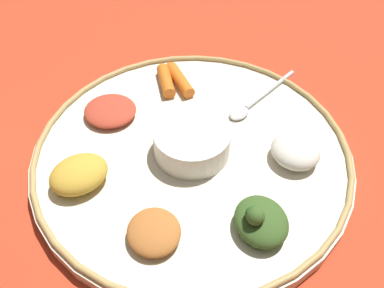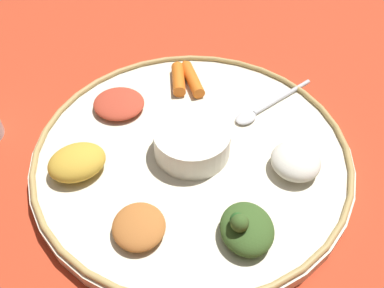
# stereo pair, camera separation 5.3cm
# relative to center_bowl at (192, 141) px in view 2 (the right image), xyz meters

# --- Properties ---
(ground_plane) EXTENTS (2.40, 2.40, 0.00)m
(ground_plane) POSITION_rel_center_bowl_xyz_m (0.00, 0.00, -0.04)
(ground_plane) COLOR #B7381E
(platter) EXTENTS (0.43, 0.43, 0.02)m
(platter) POSITION_rel_center_bowl_xyz_m (0.00, 0.00, -0.03)
(platter) COLOR beige
(platter) RESTS_ON ground_plane
(platter_rim) EXTENTS (0.43, 0.43, 0.01)m
(platter_rim) POSITION_rel_center_bowl_xyz_m (0.00, 0.00, -0.02)
(platter_rim) COLOR tan
(platter_rim) RESTS_ON platter
(center_bowl) EXTENTS (0.10, 0.10, 0.04)m
(center_bowl) POSITION_rel_center_bowl_xyz_m (0.00, 0.00, 0.00)
(center_bowl) COLOR silver
(center_bowl) RESTS_ON platter
(spoon) EXTENTS (0.15, 0.06, 0.01)m
(spoon) POSITION_rel_center_bowl_xyz_m (0.13, -0.04, -0.02)
(spoon) COLOR silver
(spoon) RESTS_ON platter
(greens_pile) EXTENTS (0.09, 0.09, 0.05)m
(greens_pile) POSITION_rel_center_bowl_xyz_m (-0.08, -0.12, -0.00)
(greens_pile) COLOR #385623
(greens_pile) RESTS_ON platter
(carrot_near_spoon) EXTENTS (0.07, 0.08, 0.02)m
(carrot_near_spoon) POSITION_rel_center_bowl_xyz_m (0.13, 0.08, -0.01)
(carrot_near_spoon) COLOR orange
(carrot_near_spoon) RESTS_ON platter
(carrot_outer) EXTENTS (0.08, 0.06, 0.02)m
(carrot_outer) POSITION_rel_center_bowl_xyz_m (0.11, 0.10, -0.01)
(carrot_outer) COLOR orange
(carrot_outer) RESTS_ON platter
(mound_rice_white) EXTENTS (0.09, 0.09, 0.03)m
(mound_rice_white) POSITION_rel_center_bowl_xyz_m (0.05, -0.13, -0.01)
(mound_rice_white) COLOR silver
(mound_rice_white) RESTS_ON platter
(mound_lentil_yellow) EXTENTS (0.10, 0.09, 0.03)m
(mound_lentil_yellow) POSITION_rel_center_bowl_xyz_m (-0.11, 0.11, -0.00)
(mound_lentil_yellow) COLOR gold
(mound_lentil_yellow) RESTS_ON platter
(mound_berbere_red) EXTENTS (0.09, 0.09, 0.02)m
(mound_berbere_red) POSITION_rel_center_bowl_xyz_m (0.01, 0.14, -0.01)
(mound_berbere_red) COLOR #B73D28
(mound_berbere_red) RESTS_ON platter
(mound_chickpea) EXTENTS (0.09, 0.09, 0.02)m
(mound_chickpea) POSITION_rel_center_bowl_xyz_m (-0.14, -0.02, -0.01)
(mound_chickpea) COLOR #B2662D
(mound_chickpea) RESTS_ON platter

